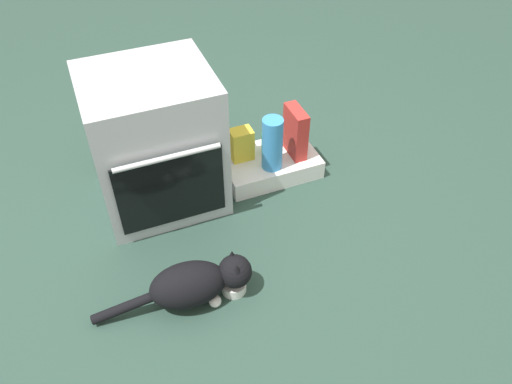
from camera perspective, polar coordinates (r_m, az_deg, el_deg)
ground at (r=2.53m, az=-6.42°, el=-5.34°), size 8.00×8.00×0.00m
oven at (r=2.55m, az=-11.22°, el=5.51°), size 0.60×0.59×0.72m
pantry_cabinet at (r=2.85m, az=1.50°, el=3.13°), size 0.52×0.33×0.11m
food_bowl at (r=2.31m, az=-2.50°, el=-10.40°), size 0.11×0.11×0.07m
cat at (r=2.23m, az=-6.66°, el=-10.01°), size 0.70×0.23×0.22m
soda_can at (r=2.82m, az=1.28°, el=5.57°), size 0.07×0.07×0.12m
cereal_box at (r=2.77m, az=4.42°, el=6.71°), size 0.07×0.18×0.28m
snack_bag at (r=2.76m, az=-1.63°, el=5.35°), size 0.12×0.09×0.18m
water_bottle at (r=2.66m, az=1.83°, el=5.41°), size 0.11×0.11×0.30m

